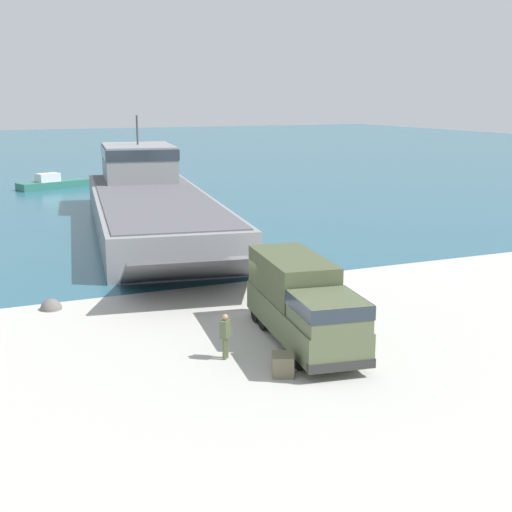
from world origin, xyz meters
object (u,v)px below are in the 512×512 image
Objects in this scene: military_truck at (303,302)px; soldier_on_ramp at (225,333)px; cargo_crate at (283,365)px; moored_boat_b at (52,183)px; landing_craft at (149,199)px; mooring_bollard at (302,275)px.

military_truck is 4.92× the size of soldier_on_ramp.
moored_boat_b is at bearing 89.77° from cargo_crate.
landing_craft is at bearing -10.82° from moored_boat_b.
mooring_bollard reaches higher than cargo_crate.
soldier_on_ramp is at bearing 119.16° from cargo_crate.
landing_craft is 30.46m from cargo_crate.
cargo_crate is (-3.78, -30.19, -1.51)m from landing_craft.
landing_craft is 4.42× the size of military_truck.
mooring_bollard is at bearing -85.57° from soldier_on_ramp.
moored_boat_b is (1.43, 52.10, -0.44)m from soldier_on_ramp.
soldier_on_ramp is at bearing -90.77° from landing_craft.
military_truck is 9.02m from mooring_bollard.
military_truck is 3.60m from cargo_crate.
landing_craft is 4.84× the size of moored_boat_b.
landing_craft is 28.47m from soldier_on_ramp.
moored_boat_b is at bearing 97.82° from mooring_bollard.
soldier_on_ramp is (-3.33, -0.46, -0.64)m from military_truck.
landing_craft is 19.81m from mooring_bollard.
military_truck is at bearing -84.12° from landing_craft.
military_truck reaches higher than moored_boat_b.
mooring_bollard is at bearing -73.58° from landing_craft.
cargo_crate is at bearing 165.06° from soldier_on_ramp.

